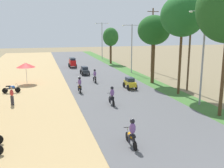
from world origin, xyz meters
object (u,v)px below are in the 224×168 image
parked_motorbike_third (11,88)px  car_sedan_charcoal (85,70)px  median_tree_second (182,16)px  median_tree_third (154,31)px  pedestrian_on_shoulder (12,95)px  car_hatchback_yellow (130,83)px  car_van_red (72,62)px  median_tree_fourth (111,37)px  streetlamp_far (102,38)px  utility_pole_far (189,50)px  motorbike_ahead_fifth (95,76)px  vendor_umbrella (26,65)px  motorbike_ahead_fourth (80,85)px  motorbike_ahead_second (132,133)px  streetlamp_near (203,52)px  utility_pole_near (152,39)px  motorbike_ahead_third (112,96)px  streetlamp_mid (132,45)px

parked_motorbike_third → car_sedan_charcoal: (9.08, 8.57, 0.19)m
parked_motorbike_third → median_tree_second: median_tree_second is taller
median_tree_second → median_tree_third: 5.93m
pedestrian_on_shoulder → car_hatchback_yellow: pedestrian_on_shoulder is taller
parked_motorbike_third → car_van_red: (8.25, 16.20, 0.47)m
pedestrian_on_shoulder → median_tree_fourth: (15.51, 24.45, 4.07)m
streetlamp_far → utility_pole_far: bearing=-86.5°
car_hatchback_yellow → motorbike_ahead_fifth: motorbike_ahead_fifth is taller
pedestrian_on_shoulder → median_tree_second: bearing=-0.9°
median_tree_third → car_sedan_charcoal: bearing=132.4°
vendor_umbrella → pedestrian_on_shoulder: bearing=-95.0°
streetlamp_far → motorbike_ahead_fourth: 31.39m
vendor_umbrella → motorbike_ahead_fifth: 8.35m
utility_pole_far → car_sedan_charcoal: size_ratio=3.74×
median_tree_second → motorbike_ahead_fifth: size_ratio=5.41×
car_sedan_charcoal → motorbike_ahead_second: motorbike_ahead_second is taller
vendor_umbrella → motorbike_ahead_fourth: 8.49m
median_tree_third → streetlamp_far: median_tree_third is taller
streetlamp_near → car_hatchback_yellow: (-3.85, 7.39, -3.94)m
median_tree_third → car_hatchback_yellow: 7.11m
median_tree_fourth → utility_pole_near: size_ratio=0.70×
utility_pole_far → car_hatchback_yellow: (-5.81, 2.18, -3.67)m
vendor_umbrella → motorbike_ahead_third: (7.52, -11.53, -1.45)m
median_tree_third → utility_pole_far: (2.08, -4.50, -1.93)m
motorbike_ahead_third → motorbike_ahead_fifth: (0.54, 9.86, 0.00)m
median_tree_third → car_hatchback_yellow: median_tree_third is taller
motorbike_ahead_second → pedestrian_on_shoulder: bearing=124.8°
streetlamp_far → motorbike_ahead_fifth: (-6.91, -25.06, -3.73)m
motorbike_ahead_fourth → median_tree_fourth: bearing=66.8°
median_tree_second → median_tree_third: size_ratio=1.20×
parked_motorbike_third → pedestrian_on_shoulder: 4.71m
car_hatchback_yellow → car_van_red: car_van_red is taller
median_tree_second → utility_pole_far: size_ratio=1.15×
median_tree_third → motorbike_ahead_fourth: bearing=-164.7°
streetlamp_mid → motorbike_ahead_fifth: bearing=-139.7°
vendor_umbrella → utility_pole_far: bearing=-26.0°
parked_motorbike_third → car_sedan_charcoal: size_ratio=0.80×
utility_pole_far → median_tree_fourth: bearing=95.4°
streetlamp_mid → motorbike_ahead_third: (-7.45, -15.71, -3.38)m
streetlamp_near → motorbike_ahead_second: 11.22m
parked_motorbike_third → streetlamp_far: bearing=59.8°
pedestrian_on_shoulder → streetlamp_far: 36.42m
parked_motorbike_third → pedestrian_on_shoulder: size_ratio=1.11×
vendor_umbrella → motorbike_ahead_third: 13.84m
streetlamp_near → motorbike_ahead_third: (-7.45, 1.91, -3.83)m
vendor_umbrella → motorbike_ahead_fifth: vendor_umbrella is taller
parked_motorbike_third → utility_pole_far: 19.00m
vendor_umbrella → car_sedan_charcoal: size_ratio=1.12×
streetlamp_mid → parked_motorbike_third: bearing=-151.8°
median_tree_third → motorbike_ahead_third: (-7.33, -7.79, -5.49)m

